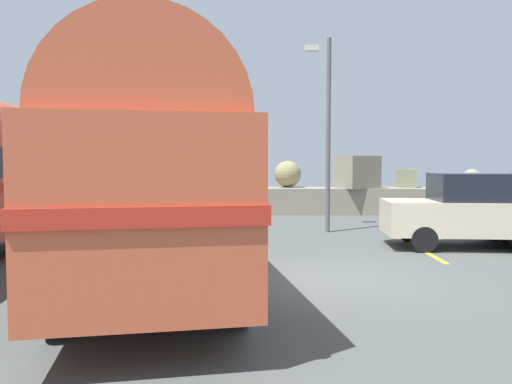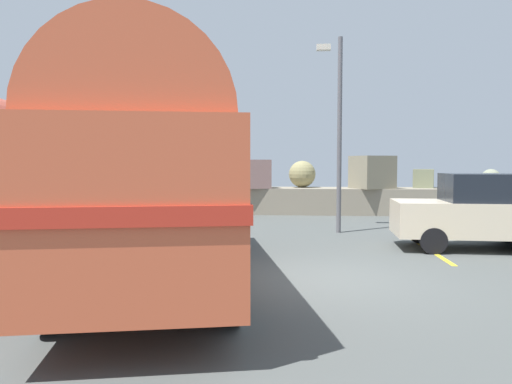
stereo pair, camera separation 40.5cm
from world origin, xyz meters
name	(u,v)px [view 1 (the left image)]	position (x,y,z in m)	size (l,w,h in m)	color
ground	(323,279)	(0.00, 0.00, 0.01)	(32.00, 26.00, 0.02)	#484D4B
breakwater	(293,195)	(0.07, 11.79, 0.78)	(31.36, 2.30, 2.49)	gray
vintage_coach	(154,168)	(-3.03, -0.28, 2.05)	(4.10, 8.89, 3.70)	black
parked_car_nearest	(471,210)	(4.07, 3.36, 0.97)	(4.19, 1.93, 1.86)	black
lamp_post	(326,123)	(0.76, 6.20, 3.35)	(0.73, 1.08, 5.90)	#5B5B60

